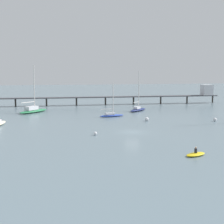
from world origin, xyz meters
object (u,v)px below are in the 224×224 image
(pier, at_px, (130,95))
(mooring_buoy_near, at_px, (147,119))
(sailboat_green, at_px, (33,110))
(mooring_buoy_far, at_px, (215,120))
(sailboat_blue, at_px, (112,114))
(mooring_buoy_outer, at_px, (95,133))
(sailboat_navy, at_px, (138,109))
(dinghy_yellow, at_px, (196,154))

(pier, relative_size, mooring_buoy_near, 103.09)
(sailboat_green, height_order, mooring_buoy_near, sailboat_green)
(pier, height_order, mooring_buoy_far, pier)
(sailboat_blue, distance_m, mooring_buoy_near, 10.00)
(sailboat_green, relative_size, mooring_buoy_far, 16.13)
(sailboat_blue, xyz_separation_m, mooring_buoy_far, (19.75, -11.62, -0.16))
(sailboat_green, relative_size, mooring_buoy_outer, 20.48)
(sailboat_navy, height_order, dinghy_yellow, sailboat_navy)
(sailboat_blue, xyz_separation_m, mooring_buoy_outer, (-7.35, -21.08, -0.24))
(sailboat_navy, height_order, sailboat_green, sailboat_green)
(dinghy_yellow, relative_size, mooring_buoy_far, 4.48)
(mooring_buoy_outer, bearing_deg, sailboat_blue, 70.77)
(mooring_buoy_outer, relative_size, mooring_buoy_far, 0.79)
(sailboat_blue, height_order, mooring_buoy_outer, sailboat_blue)
(sailboat_green, bearing_deg, mooring_buoy_far, -31.55)
(sailboat_blue, bearing_deg, mooring_buoy_near, -54.06)
(sailboat_blue, relative_size, dinghy_yellow, 2.34)
(pier, height_order, dinghy_yellow, pier)
(sailboat_navy, xyz_separation_m, mooring_buoy_far, (10.70, -20.58, -0.27))
(mooring_buoy_outer, relative_size, mooring_buoy_near, 0.73)
(sailboat_navy, bearing_deg, pier, 80.87)
(dinghy_yellow, height_order, mooring_buoy_far, dinghy_yellow)
(pier, bearing_deg, sailboat_green, -152.68)
(pier, xyz_separation_m, dinghy_yellow, (-9.19, -63.86, -2.77))
(pier, height_order, mooring_buoy_near, pier)
(sailboat_navy, bearing_deg, dinghy_yellow, -97.82)
(sailboat_navy, distance_m, mooring_buoy_outer, 34.22)
(pier, xyz_separation_m, mooring_buoy_near, (-6.07, -35.00, -2.56))
(sailboat_green, bearing_deg, sailboat_navy, -5.38)
(sailboat_blue, height_order, mooring_buoy_far, sailboat_blue)
(mooring_buoy_far, bearing_deg, mooring_buoy_outer, -160.76)
(mooring_buoy_far, bearing_deg, pier, 101.46)
(pier, height_order, sailboat_navy, sailboat_navy)
(dinghy_yellow, bearing_deg, pier, 81.81)
(pier, height_order, sailboat_green, sailboat_green)
(dinghy_yellow, height_order, mooring_buoy_near, dinghy_yellow)
(pier, xyz_separation_m, mooring_buoy_outer, (-19.29, -47.99, -2.68))
(dinghy_yellow, relative_size, mooring_buoy_outer, 5.68)
(sailboat_green, xyz_separation_m, dinghy_yellow, (20.65, -48.45, -0.54))
(sailboat_navy, xyz_separation_m, mooring_buoy_near, (-3.18, -17.05, -0.24))
(sailboat_navy, distance_m, mooring_buoy_far, 23.19)
(pier, distance_m, sailboat_blue, 29.54)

